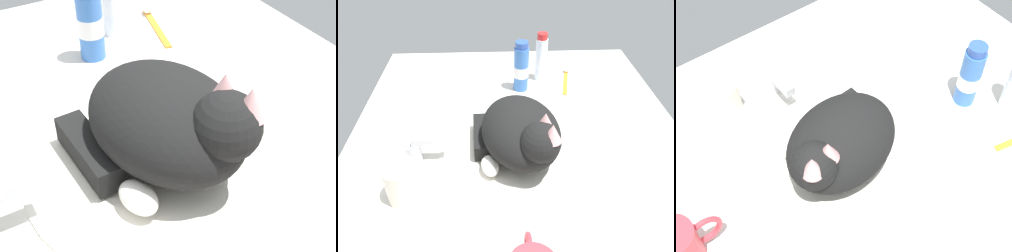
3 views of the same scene
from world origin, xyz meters
TOP-DOWN VIEW (x-y plane):
  - ground_plane at (0.00, 0.00)cm, footprint 110.00×82.50cm
  - sink_basin at (0.00, 0.00)cm, footprint 36.61×36.61cm
  - cat at (-0.93, -0.07)cm, footprint 25.26×21.38cm
  - toothpaste_bottle at (29.36, -2.47)cm, footprint 4.36×4.36cm
  - toothbrush at (33.48, -16.86)cm, footprint 14.95×4.48cm

SIDE VIEW (x-z plane):
  - ground_plane at x=0.00cm, z-range -3.00..0.00cm
  - sink_basin at x=0.00cm, z-range 0.00..0.89cm
  - toothbrush at x=33.48cm, z-range -0.28..1.32cm
  - toothpaste_bottle at x=29.36cm, z-range -0.48..14.33cm
  - cat at x=-0.93cm, z-range -0.05..14.92cm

